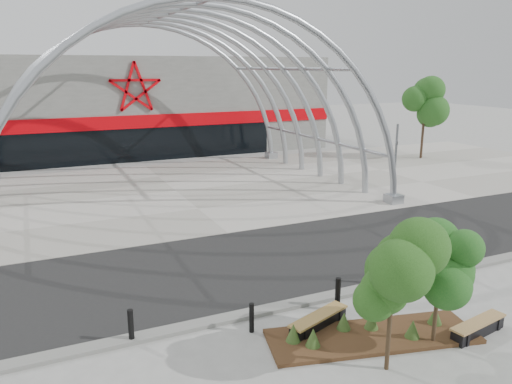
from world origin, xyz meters
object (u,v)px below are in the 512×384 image
object	(u,v)px
bench_0	(318,322)
bollard_2	(338,294)
street_tree_1	(440,263)
bench_1	(478,328)
street_tree_0	(393,274)
signal_pole	(395,163)

from	to	relation	value
bench_0	bollard_2	xyz separation A→B (m)	(1.14, 0.76, 0.30)
street_tree_1	bench_1	size ratio (longest dim) A/B	1.58
bench_0	bench_1	bearing A→B (deg)	-28.44
bench_1	bollard_2	bearing A→B (deg)	133.60
street_tree_0	bollard_2	xyz separation A→B (m)	(0.61, 3.09, -1.98)
signal_pole	bench_1	bearing A→B (deg)	-119.83
bench_0	bollard_2	world-z (taller)	bollard_2
street_tree_1	bench_0	bearing A→B (deg)	141.19
signal_pole	bollard_2	world-z (taller)	signal_pole
bench_0	bollard_2	size ratio (longest dim) A/B	2.07
street_tree_0	street_tree_1	world-z (taller)	street_tree_0
bench_1	street_tree_0	bearing A→B (deg)	-175.82
bench_1	bench_0	bearing A→B (deg)	151.56
bench_1	bollard_2	distance (m)	3.94
signal_pole	bollard_2	bearing A→B (deg)	-136.48
signal_pole	bollard_2	xyz separation A→B (m)	(-9.53, -9.05, -1.73)
signal_pole	bench_1	size ratio (longest dim) A/B	2.10
bench_0	bench_1	world-z (taller)	bench_0
signal_pole	bench_1	xyz separation A→B (m)	(-6.82, -11.90, -2.04)
bench_1	street_tree_1	bearing A→B (deg)	173.75
signal_pole	bench_1	distance (m)	13.86
street_tree_0	bench_0	bearing A→B (deg)	102.77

